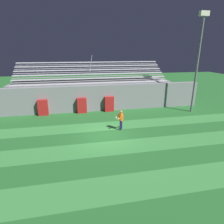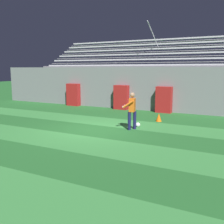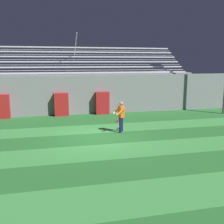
# 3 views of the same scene
# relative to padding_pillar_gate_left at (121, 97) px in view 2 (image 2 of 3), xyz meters

# --- Properties ---
(ground_plane) EXTENTS (80.00, 80.00, 0.00)m
(ground_plane) POSITION_rel_padding_pillar_gate_left_xyz_m (1.46, -5.95, -0.81)
(ground_plane) COLOR #236028
(turf_stripe_mid) EXTENTS (28.00, 1.96, 0.01)m
(turf_stripe_mid) POSITION_rel_padding_pillar_gate_left_xyz_m (1.46, -8.04, -0.81)
(turf_stripe_mid) COLOR #38843D
(turf_stripe_mid) RESTS_ON ground
(turf_stripe_far) EXTENTS (28.00, 1.96, 0.01)m
(turf_stripe_far) POSITION_rel_padding_pillar_gate_left_xyz_m (1.46, -4.13, -0.81)
(turf_stripe_far) COLOR #38843D
(turf_stripe_far) RESTS_ON ground
(back_wall) EXTENTS (24.00, 0.60, 2.80)m
(back_wall) POSITION_rel_padding_pillar_gate_left_xyz_m (1.46, 0.55, 0.59)
(back_wall) COLOR gray
(back_wall) RESTS_ON ground
(padding_pillar_gate_left) EXTENTS (0.97, 0.44, 1.62)m
(padding_pillar_gate_left) POSITION_rel_padding_pillar_gate_left_xyz_m (0.00, 0.00, 0.00)
(padding_pillar_gate_left) COLOR #B21E1E
(padding_pillar_gate_left) RESTS_ON ground
(padding_pillar_gate_right) EXTENTS (0.97, 0.44, 1.62)m
(padding_pillar_gate_right) POSITION_rel_padding_pillar_gate_left_xyz_m (2.91, 0.00, 0.00)
(padding_pillar_gate_right) COLOR #B21E1E
(padding_pillar_gate_right) RESTS_ON ground
(padding_pillar_far_left) EXTENTS (0.97, 0.44, 1.62)m
(padding_pillar_far_left) POSITION_rel_padding_pillar_gate_left_xyz_m (-3.91, 0.00, 0.00)
(padding_pillar_far_left) COLOR #B21E1E
(padding_pillar_far_left) RESTS_ON ground
(bleacher_stand) EXTENTS (18.00, 4.75, 5.83)m
(bleacher_stand) POSITION_rel_padding_pillar_gate_left_xyz_m (1.46, 3.24, 0.70)
(bleacher_stand) COLOR gray
(bleacher_stand) RESTS_ON ground
(goalkeeper) EXTENTS (0.60, 0.65, 1.67)m
(goalkeeper) POSITION_rel_padding_pillar_gate_left_xyz_m (2.94, -5.13, 0.15)
(goalkeeper) COLOR #19194C
(goalkeeper) RESTS_ON ground
(soccer_ball) EXTENTS (0.22, 0.22, 0.22)m
(soccer_ball) POSITION_rel_padding_pillar_gate_left_xyz_m (3.02, -4.56, -0.70)
(soccer_ball) COLOR white
(soccer_ball) RESTS_ON ground
(traffic_cone) EXTENTS (0.30, 0.30, 0.42)m
(traffic_cone) POSITION_rel_padding_pillar_gate_left_xyz_m (3.48, -2.79, -0.60)
(traffic_cone) COLOR orange
(traffic_cone) RESTS_ON ground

